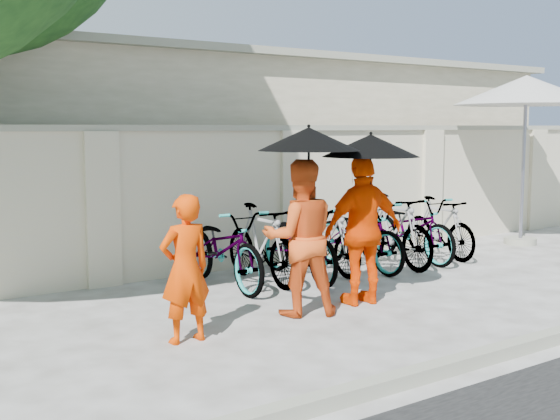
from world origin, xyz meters
TOP-DOWN VIEW (x-y plane):
  - ground at (0.00, 0.00)m, footprint 80.00×80.00m
  - kerb at (0.00, -1.70)m, footprint 40.00×0.16m
  - compound_wall at (1.00, 3.20)m, footprint 20.00×0.30m
  - building_behind at (2.00, 7.00)m, footprint 14.00×6.00m
  - monk_left at (-1.21, 0.33)m, footprint 0.53×0.35m
  - monk_center at (0.28, 0.52)m, footprint 1.02×0.92m
  - parasol_center at (0.33, 0.44)m, footprint 1.09×1.09m
  - monk_right at (1.16, 0.48)m, footprint 1.06×0.55m
  - parasol_right at (1.18, 0.40)m, footprint 1.11×1.11m
  - patio_umbrella at (6.24, 2.07)m, footprint 2.78×2.78m
  - bike_0 at (0.25, 2.12)m, footprint 0.73×1.97m
  - bike_1 at (0.80, 2.08)m, footprint 0.54×1.74m
  - bike_2 at (1.35, 1.98)m, footprint 0.85×1.96m
  - bike_3 at (1.90, 2.09)m, footprint 0.58×1.66m
  - bike_4 at (2.45, 2.02)m, footprint 0.66×1.89m
  - bike_5 at (3.00, 1.90)m, footprint 0.68×1.83m
  - bike_6 at (3.55, 2.07)m, footprint 0.77×1.94m
  - bike_7 at (4.10, 2.00)m, footprint 0.61×1.62m

SIDE VIEW (x-z plane):
  - ground at x=0.00m, z-range 0.00..0.00m
  - kerb at x=0.00m, z-range 0.00..0.12m
  - bike_7 at x=4.10m, z-range 0.00..0.95m
  - bike_3 at x=1.90m, z-range 0.00..0.98m
  - bike_4 at x=2.45m, z-range 0.00..0.99m
  - bike_6 at x=3.55m, z-range 0.00..1.00m
  - bike_2 at x=1.35m, z-range 0.00..1.00m
  - bike_0 at x=0.25m, z-range 0.00..1.03m
  - bike_1 at x=0.80m, z-range 0.00..1.04m
  - bike_5 at x=3.00m, z-range 0.00..1.07m
  - monk_left at x=-1.21m, z-range 0.00..1.43m
  - monk_center at x=0.28m, z-range 0.00..1.71m
  - monk_right at x=1.16m, z-range 0.00..1.73m
  - compound_wall at x=1.00m, z-range 0.00..2.00m
  - building_behind at x=2.00m, z-range 0.00..3.20m
  - parasol_right at x=1.18m, z-range 1.35..2.34m
  - parasol_center at x=0.33m, z-range 1.38..2.47m
  - patio_umbrella at x=6.24m, z-range 1.18..4.12m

